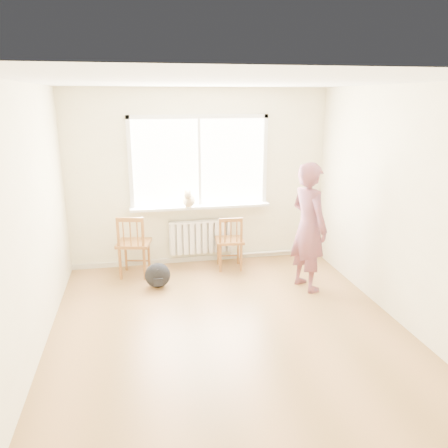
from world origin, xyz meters
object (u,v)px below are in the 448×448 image
chair_left (133,246)px  chair_right (230,243)px  backpack (158,275)px  person (309,227)px  cat (189,200)px

chair_left → chair_right: 1.44m
chair_left → backpack: chair_left is taller
chair_left → person: (2.34, -0.87, 0.40)m
chair_right → person: size_ratio=0.48×
chair_left → person: 2.53m
chair_left → backpack: 0.64m
cat → chair_right: bearing=-10.8°
person → backpack: bearing=61.5°
chair_left → cat: (0.85, 0.25, 0.60)m
cat → backpack: (-0.54, -0.72, -0.89)m
chair_left → cat: cat is taller
chair_left → backpack: size_ratio=2.65×
cat → person: bearing=-25.2°
chair_left → chair_right: bearing=-167.7°
chair_right → backpack: bearing=27.5°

